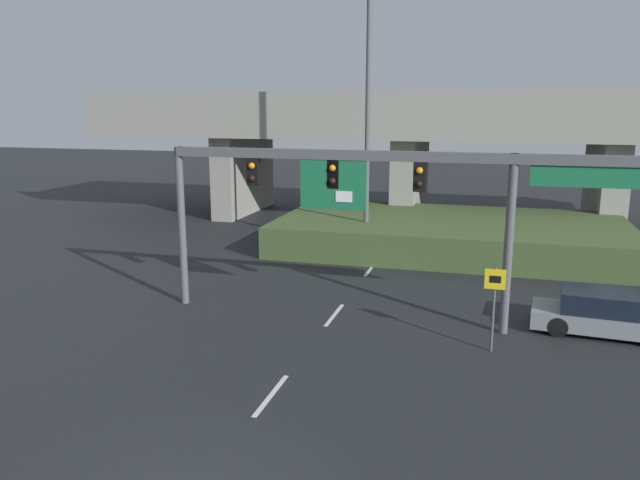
{
  "coord_description": "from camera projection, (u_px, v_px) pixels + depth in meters",
  "views": [
    {
      "loc": [
        5.18,
        -8.84,
        7.24
      ],
      "look_at": [
        0.0,
        9.44,
        3.08
      ],
      "focal_mm": 35.0,
      "sensor_mm": 36.0,
      "label": 1
    }
  ],
  "objects": [
    {
      "name": "signal_gantry",
      "position": [
        369.0,
        184.0,
        20.35
      ],
      "size": [
        15.2,
        0.44,
        5.76
      ],
      "color": "#515456",
      "rests_on": "ground"
    },
    {
      "name": "highway_light_pole_near",
      "position": [
        368.0,
        118.0,
        29.8
      ],
      "size": [
        0.7,
        0.36,
        12.43
      ],
      "color": "#515456",
      "rests_on": "ground"
    },
    {
      "name": "overpass_bridge",
      "position": [
        412.0,
        133.0,
        38.46
      ],
      "size": [
        39.73,
        9.54,
        7.93
      ],
      "color": "gray",
      "rests_on": "ground"
    },
    {
      "name": "lane_markings",
      "position": [
        354.0,
        289.0,
        24.85
      ],
      "size": [
        0.14,
        34.39,
        0.01
      ],
      "color": "silver",
      "rests_on": "ground"
    },
    {
      "name": "speed_limit_sign",
      "position": [
        494.0,
        297.0,
        18.27
      ],
      "size": [
        0.6,
        0.11,
        2.6
      ],
      "color": "#4C4C4C",
      "rests_on": "ground"
    },
    {
      "name": "grass_embankment",
      "position": [
        451.0,
        234.0,
        31.71
      ],
      "size": [
        17.16,
        9.55,
        1.52
      ],
      "color": "#42562D",
      "rests_on": "ground"
    },
    {
      "name": "parked_sedan_near_right",
      "position": [
        601.0,
        314.0,
        20.01
      ],
      "size": [
        4.5,
        2.19,
        1.39
      ],
      "rotation": [
        0.0,
        0.0,
        -0.08
      ],
      "color": "gray",
      "rests_on": "ground"
    }
  ]
}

